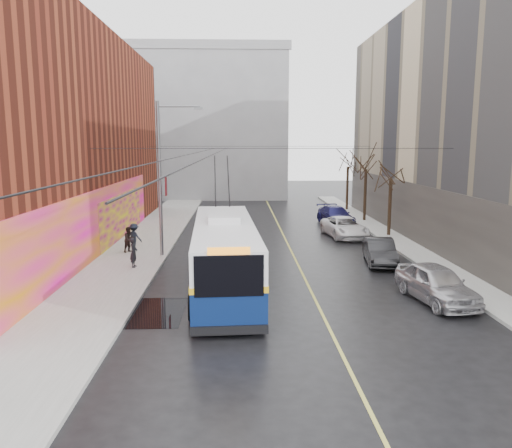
{
  "coord_description": "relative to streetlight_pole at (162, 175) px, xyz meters",
  "views": [
    {
      "loc": [
        -1.78,
        -18.87,
        6.66
      ],
      "look_at": [
        -0.87,
        6.72,
        2.5
      ],
      "focal_mm": 35.0,
      "sensor_mm": 36.0,
      "label": 1
    }
  ],
  "objects": [
    {
      "name": "tree_far",
      "position": [
        15.14,
        20.0,
        0.3
      ],
      "size": [
        3.2,
        3.2,
        6.57
      ],
      "color": "black",
      "rests_on": "ground"
    },
    {
      "name": "tree_near",
      "position": [
        15.14,
        6.0,
        0.13
      ],
      "size": [
        3.2,
        3.2,
        6.4
      ],
      "color": "black",
      "rests_on": "ground"
    },
    {
      "name": "pedestrian_b",
      "position": [
        -2.23,
        0.84,
        -3.93
      ],
      "size": [
        0.92,
        0.95,
        1.54
      ],
      "primitive_type": "imported",
      "rotation": [
        0.0,
        0.0,
        0.9
      ],
      "color": "black",
      "rests_on": "sidewalk_left"
    },
    {
      "name": "parked_car_d",
      "position": [
        12.39,
        11.66,
        -4.1
      ],
      "size": [
        2.78,
        5.36,
        1.49
      ],
      "primitive_type": "imported",
      "rotation": [
        0.0,
        0.0,
        0.14
      ],
      "color": "#191855",
      "rests_on": "ground"
    },
    {
      "name": "sidewalk_left",
      "position": [
        -1.86,
        2.0,
        -4.77
      ],
      "size": [
        4.0,
        60.0,
        0.15
      ],
      "primitive_type": "cube",
      "color": "gray",
      "rests_on": "ground"
    },
    {
      "name": "lane_line",
      "position": [
        7.64,
        4.0,
        -4.84
      ],
      "size": [
        0.12,
        50.0,
        0.01
      ],
      "primitive_type": "cube",
      "color": "#BFB74C",
      "rests_on": "ground"
    },
    {
      "name": "building_left",
      "position": [
        -9.85,
        3.99,
        2.14
      ],
      "size": [
        12.11,
        36.0,
        14.0
      ],
      "color": "maroon",
      "rests_on": "ground"
    },
    {
      "name": "parked_car_a",
      "position": [
        12.71,
        -8.77,
        -4.05
      ],
      "size": [
        2.58,
        4.92,
        1.6
      ],
      "primitive_type": "imported",
      "rotation": [
        0.0,
        0.0,
        0.15
      ],
      "color": "#BBBBC0",
      "rests_on": "ground"
    },
    {
      "name": "building_far",
      "position": [
        0.14,
        34.99,
        4.17
      ],
      "size": [
        20.5,
        12.1,
        18.0
      ],
      "color": "gray",
      "rests_on": "ground"
    },
    {
      "name": "following_car",
      "position": [
        2.72,
        9.88,
        -4.08
      ],
      "size": [
        2.3,
        4.7,
        1.54
      ],
      "primitive_type": "imported",
      "rotation": [
        0.0,
        0.0,
        -0.11
      ],
      "color": "#B5B5BA",
      "rests_on": "ground"
    },
    {
      "name": "pedestrian_a",
      "position": [
        -1.2,
        -2.89,
        -3.91
      ],
      "size": [
        0.38,
        0.58,
        1.58
      ],
      "primitive_type": "imported",
      "rotation": [
        0.0,
        0.0,
        1.56
      ],
      "color": "black",
      "rests_on": "sidewalk_left"
    },
    {
      "name": "pedestrian_c",
      "position": [
        -2.06,
        1.48,
        -3.88
      ],
      "size": [
        1.22,
        1.05,
        1.64
      ],
      "primitive_type": "imported",
      "rotation": [
        0.0,
        0.0,
        2.63
      ],
      "color": "black",
      "rests_on": "sidewalk_left"
    },
    {
      "name": "parked_car_c",
      "position": [
        11.94,
        6.03,
        -4.13
      ],
      "size": [
        2.98,
        5.39,
        1.43
      ],
      "primitive_type": "imported",
      "rotation": [
        0.0,
        0.0,
        0.12
      ],
      "color": "white",
      "rests_on": "ground"
    },
    {
      "name": "trolleybus",
      "position": [
        3.71,
        -6.49,
        -3.19
      ],
      "size": [
        3.44,
        12.7,
        5.96
      ],
      "rotation": [
        0.0,
        0.0,
        0.05
      ],
      "color": "#091A49",
      "rests_on": "ground"
    },
    {
      "name": "pigeons_flying",
      "position": [
        4.01,
        -0.34,
        2.55
      ],
      "size": [
        2.96,
        2.65,
        0.95
      ],
      "color": "slate"
    },
    {
      "name": "streetlight_pole",
      "position": [
        0.0,
        0.0,
        0.0
      ],
      "size": [
        2.65,
        0.6,
        9.0
      ],
      "color": "slate",
      "rests_on": "ground"
    },
    {
      "name": "ground",
      "position": [
        6.14,
        -10.0,
        -4.85
      ],
      "size": [
        140.0,
        140.0,
        0.0
      ],
      "primitive_type": "plane",
      "color": "black",
      "rests_on": "ground"
    },
    {
      "name": "parked_car_b",
      "position": [
        12.21,
        -2.02,
        -4.15
      ],
      "size": [
        2.03,
        4.41,
        1.4
      ],
      "primitive_type": "imported",
      "rotation": [
        0.0,
        0.0,
        -0.13
      ],
      "color": "#232325",
      "rests_on": "ground"
    },
    {
      "name": "puddle",
      "position": [
        0.96,
        -9.71,
        -4.84
      ],
      "size": [
        2.38,
        3.69,
        0.01
      ],
      "primitive_type": "cube",
      "color": "black",
      "rests_on": "ground"
    },
    {
      "name": "sidewalk_right",
      "position": [
        15.14,
        2.0,
        -4.77
      ],
      "size": [
        2.0,
        60.0,
        0.15
      ],
      "primitive_type": "cube",
      "color": "gray",
      "rests_on": "ground"
    },
    {
      "name": "catenary_wires",
      "position": [
        3.6,
        4.77,
        1.4
      ],
      "size": [
        18.0,
        60.0,
        0.22
      ],
      "color": "black"
    },
    {
      "name": "tree_mid",
      "position": [
        15.14,
        13.0,
        0.41
      ],
      "size": [
        3.2,
        3.2,
        6.68
      ],
      "color": "black",
      "rests_on": "ground"
    }
  ]
}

